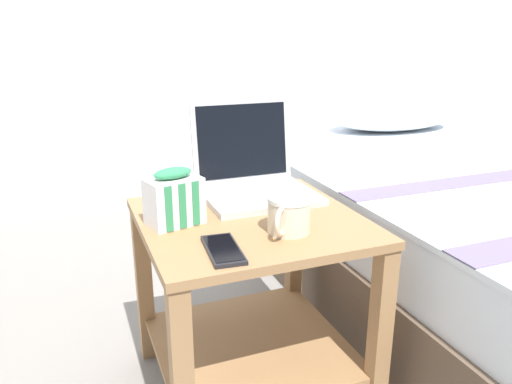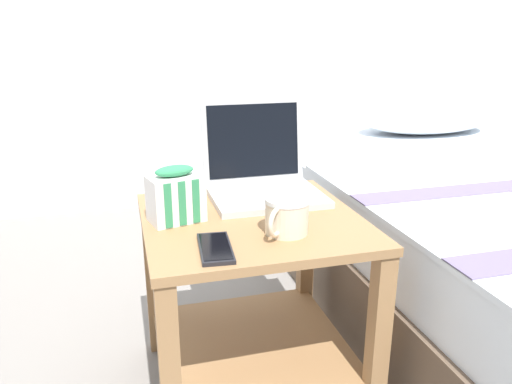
# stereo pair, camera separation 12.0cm
# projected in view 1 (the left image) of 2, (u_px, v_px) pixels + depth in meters

# --- Properties ---
(ground_plane) EXTENTS (8.00, 8.00, 0.00)m
(ground_plane) POSITION_uv_depth(u_px,v_px,m) (251.00, 383.00, 1.42)
(ground_plane) COLOR gray
(bed) EXTENTS (1.66, 2.07, 0.61)m
(bed) POSITION_uv_depth(u_px,v_px,m) (503.00, 220.00, 1.95)
(bed) COLOR brown
(bed) RESTS_ON ground_plane
(bedside_table) EXTENTS (0.54, 0.54, 0.50)m
(bedside_table) POSITION_uv_depth(u_px,v_px,m) (250.00, 282.00, 1.32)
(bedside_table) COLOR #997047
(bedside_table) RESTS_ON ground_plane
(laptop) EXTENTS (0.31, 0.29, 0.26)m
(laptop) POSITION_uv_depth(u_px,v_px,m) (254.00, 177.00, 1.42)
(laptop) COLOR #B7BABC
(laptop) RESTS_ON bedside_table
(mug_front_left) EXTENTS (0.12, 0.12, 0.09)m
(mug_front_left) POSITION_uv_depth(u_px,v_px,m) (289.00, 213.00, 1.16)
(mug_front_left) COLOR beige
(mug_front_left) RESTS_ON bedside_table
(snack_bag) EXTENTS (0.15, 0.11, 0.14)m
(snack_bag) POSITION_uv_depth(u_px,v_px,m) (174.00, 199.00, 1.20)
(snack_bag) COLOR white
(snack_bag) RESTS_ON bedside_table
(cell_phone) EXTENTS (0.08, 0.16, 0.01)m
(cell_phone) POSITION_uv_depth(u_px,v_px,m) (223.00, 250.00, 1.06)
(cell_phone) COLOR black
(cell_phone) RESTS_ON bedside_table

